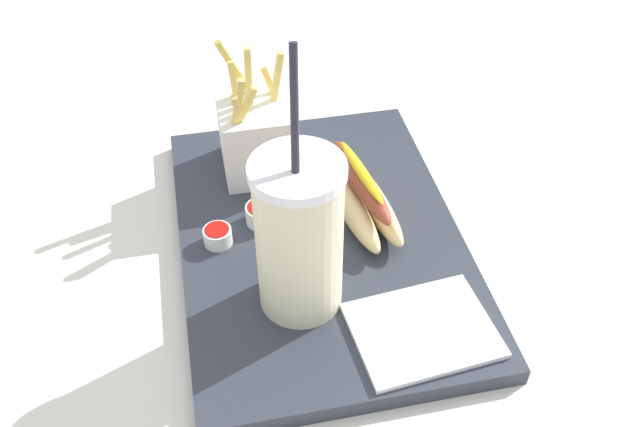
{
  "coord_description": "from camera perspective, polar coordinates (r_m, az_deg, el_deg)",
  "views": [
    {
      "loc": [
        -0.53,
        0.11,
        0.55
      ],
      "look_at": [
        0.0,
        0.0,
        0.05
      ],
      "focal_mm": 39.39,
      "sensor_mm": 36.0,
      "label": 1
    }
  ],
  "objects": [
    {
      "name": "food_tray",
      "position": [
        0.77,
        0.0,
        -2.19
      ],
      "size": [
        0.42,
        0.3,
        0.02
      ],
      "primitive_type": "cube",
      "color": "#2D333D",
      "rests_on": "ground_plane"
    },
    {
      "name": "ground_plane",
      "position": [
        0.78,
        0.0,
        -3.22
      ],
      "size": [
        2.4,
        2.4,
        0.02
      ],
      "primitive_type": "cube",
      "color": "silver"
    },
    {
      "name": "hot_dog_1",
      "position": [
        0.77,
        3.28,
        1.44
      ],
      "size": [
        0.17,
        0.08,
        0.06
      ],
      "color": "#E5C689",
      "rests_on": "food_tray"
    },
    {
      "name": "napkin_stack",
      "position": [
        0.68,
        8.34,
        -9.37
      ],
      "size": [
        0.11,
        0.14,
        0.01
      ],
      "primitive_type": "cube",
      "rotation": [
        0.0,
        0.0,
        0.09
      ],
      "color": "white",
      "rests_on": "food_tray"
    },
    {
      "name": "fries_basket",
      "position": [
        0.82,
        -5.14,
        6.38
      ],
      "size": [
        0.09,
        0.08,
        0.16
      ],
      "color": "white",
      "rests_on": "food_tray"
    },
    {
      "name": "ketchup_cup_1",
      "position": [
        0.75,
        -8.32,
        -1.76
      ],
      "size": [
        0.03,
        0.03,
        0.02
      ],
      "color": "white",
      "rests_on": "food_tray"
    },
    {
      "name": "ketchup_cup_2",
      "position": [
        0.77,
        -4.76,
        0.03
      ],
      "size": [
        0.04,
        0.04,
        0.02
      ],
      "color": "white",
      "rests_on": "food_tray"
    },
    {
      "name": "soda_cup",
      "position": [
        0.64,
        -1.7,
        -1.87
      ],
      "size": [
        0.09,
        0.09,
        0.27
      ],
      "color": "beige",
      "rests_on": "food_tray"
    }
  ]
}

